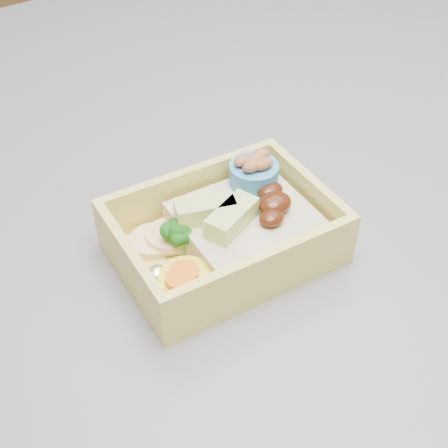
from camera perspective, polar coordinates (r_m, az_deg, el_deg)
island at (r=0.97m, az=0.48°, el=-14.67°), size 1.24×0.84×0.92m
bento_box at (r=0.48m, az=0.42°, el=-0.63°), size 0.17×0.13×0.06m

